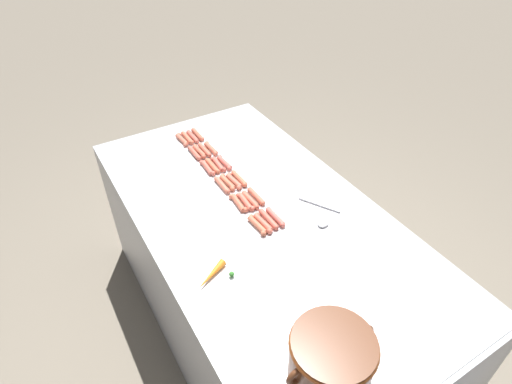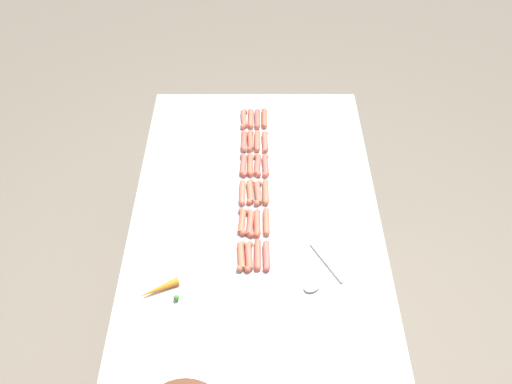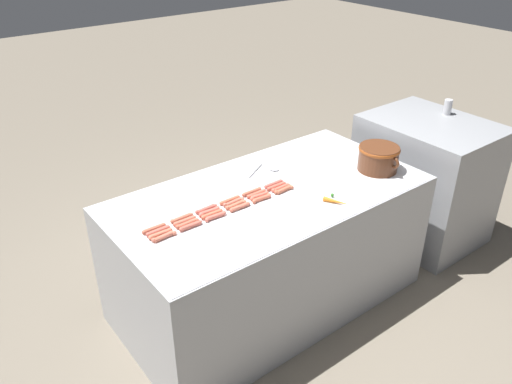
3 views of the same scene
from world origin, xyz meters
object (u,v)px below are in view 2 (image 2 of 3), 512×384
object	(u,v)px
hot_dog_6	(257,119)
hot_dog_15	(250,192)
hot_dog_14	(250,165)
hot_dog_1	(264,142)
hot_dog_16	(249,223)
hot_dog_18	(243,119)
hot_dog_2	(265,165)
hot_dog_0	(264,118)
hot_dog_12	(250,118)
hot_dog_19	(243,141)
serving_spoon	(316,278)
hot_dog_5	(266,256)
hot_dog_22	(241,221)
hot_dog_21	(242,192)
hot_dog_13	(250,141)
hot_dog_23	(240,256)
hot_dog_9	(257,193)
hot_dog_8	(257,165)
hot_dog_17	(248,256)
hot_dog_10	(256,223)
hot_dog_7	(257,141)
hot_dog_11	(257,255)
carrot	(158,290)
hot_dog_3	(265,192)
hot_dog_4	(266,222)

from	to	relation	value
hot_dog_6	hot_dog_15	distance (m)	0.52
hot_dog_14	hot_dog_1	bearing A→B (deg)	-113.79
hot_dog_6	hot_dog_16	size ratio (longest dim) A/B	1.00
hot_dog_18	hot_dog_2	bearing A→B (deg)	107.19
hot_dog_0	hot_dog_12	distance (m)	0.07
hot_dog_19	serving_spoon	bearing A→B (deg)	110.24
hot_dog_5	hot_dog_18	xyz separation A→B (m)	(0.10, -0.88, 0.00)
hot_dog_18	hot_dog_22	world-z (taller)	same
hot_dog_1	hot_dog_21	world-z (taller)	same
hot_dog_13	serving_spoon	distance (m)	0.85
hot_dog_16	hot_dog_23	bearing A→B (deg)	78.40
hot_dog_6	hot_dog_21	xyz separation A→B (m)	(0.07, 0.52, 0.00)
hot_dog_9	hot_dog_13	size ratio (longest dim) A/B	1.00
hot_dog_8	hot_dog_17	bearing A→B (deg)	86.06
hot_dog_16	hot_dog_19	xyz separation A→B (m)	(0.03, -0.53, 0.00)
hot_dog_23	hot_dog_5	bearing A→B (deg)	-178.69
hot_dog_12	hot_dog_19	xyz separation A→B (m)	(0.03, 0.18, 0.00)
hot_dog_16	hot_dog_2	bearing A→B (deg)	-101.15
hot_dog_8	hot_dog_21	xyz separation A→B (m)	(0.07, 0.18, 0.00)
serving_spoon	hot_dog_10	bearing A→B (deg)	-50.07
hot_dog_2	hot_dog_16	xyz separation A→B (m)	(0.07, 0.36, 0.00)
hot_dog_7	hot_dog_15	world-z (taller)	same
hot_dog_6	hot_dog_17	xyz separation A→B (m)	(0.04, 0.88, 0.00)
hot_dog_14	serving_spoon	distance (m)	0.69
hot_dog_23	serving_spoon	distance (m)	0.32
hot_dog_10	hot_dog_23	bearing A→B (deg)	69.36
hot_dog_11	carrot	distance (m)	0.42
hot_dog_3	hot_dog_17	distance (m)	0.37
hot_dog_2	hot_dog_4	size ratio (longest dim) A/B	1.00
hot_dog_3	hot_dog_6	size ratio (longest dim) A/B	1.00
hot_dog_14	hot_dog_19	size ratio (longest dim) A/B	1.00
hot_dog_8	hot_dog_18	bearing A→B (deg)	-78.51
hot_dog_4	hot_dog_5	size ratio (longest dim) A/B	1.00
hot_dog_2	hot_dog_14	size ratio (longest dim) A/B	1.00
hot_dog_9	serving_spoon	distance (m)	0.51
hot_dog_13	hot_dog_15	world-z (taller)	same
hot_dog_3	hot_dog_5	xyz separation A→B (m)	(0.00, 0.35, 0.00)
hot_dog_3	hot_dog_5	world-z (taller)	same
hot_dog_18	hot_dog_22	xyz separation A→B (m)	(-0.00, 0.69, 0.00)
hot_dog_21	hot_dog_2	bearing A→B (deg)	-121.25
hot_dog_0	hot_dog_18	world-z (taller)	same
hot_dog_1	hot_dog_21	bearing A→B (deg)	72.86
hot_dog_14	hot_dog_21	xyz separation A→B (m)	(0.03, 0.18, 0.00)
hot_dog_2	serving_spoon	size ratio (longest dim) A/B	0.60
hot_dog_3	hot_dog_9	world-z (taller)	same
hot_dog_10	hot_dog_11	bearing A→B (deg)	90.49
hot_dog_11	hot_dog_18	size ratio (longest dim) A/B	1.00
hot_dog_12	hot_dog_11	bearing A→B (deg)	92.14
hot_dog_17	hot_dog_15	bearing A→B (deg)	-90.52
hot_dog_10	hot_dog_12	size ratio (longest dim) A/B	1.00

